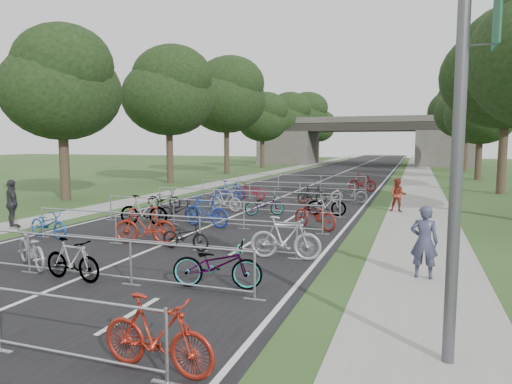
# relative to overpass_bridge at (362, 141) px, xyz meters

# --- Properties ---
(road) EXTENTS (11.00, 140.00, 0.01)m
(road) POSITION_rel_overpass_bridge_xyz_m (0.00, -15.00, -3.53)
(road) COLOR black
(road) RESTS_ON ground
(sidewalk_right) EXTENTS (3.00, 140.00, 0.01)m
(sidewalk_right) POSITION_rel_overpass_bridge_xyz_m (8.00, -15.00, -3.53)
(sidewalk_right) COLOR gray
(sidewalk_right) RESTS_ON ground
(sidewalk_left) EXTENTS (2.00, 140.00, 0.01)m
(sidewalk_left) POSITION_rel_overpass_bridge_xyz_m (-7.50, -15.00, -3.53)
(sidewalk_left) COLOR gray
(sidewalk_left) RESTS_ON ground
(lane_markings) EXTENTS (0.12, 140.00, 0.00)m
(lane_markings) POSITION_rel_overpass_bridge_xyz_m (0.00, -15.00, -3.53)
(lane_markings) COLOR silver
(lane_markings) RESTS_ON ground
(overpass_bridge) EXTENTS (31.00, 8.00, 7.05)m
(overpass_bridge) POSITION_rel_overpass_bridge_xyz_m (0.00, 0.00, 0.00)
(overpass_bridge) COLOR #46433F
(overpass_bridge) RESTS_ON ground
(lamppost) EXTENTS (0.61, 0.65, 8.21)m
(lamppost) POSITION_rel_overpass_bridge_xyz_m (8.33, -63.00, 0.75)
(lamppost) COLOR #4C4C51
(lamppost) RESTS_ON ground
(tree_left_0) EXTENTS (6.72, 6.72, 10.25)m
(tree_left_0) POSITION_rel_overpass_bridge_xyz_m (-11.39, -49.07, 2.96)
(tree_left_0) COLOR #33261C
(tree_left_0) RESTS_ON ground
(tree_left_1) EXTENTS (7.56, 7.56, 11.53)m
(tree_left_1) POSITION_rel_overpass_bridge_xyz_m (-11.39, -37.07, 3.77)
(tree_left_1) COLOR #33261C
(tree_left_1) RESTS_ON ground
(tree_right_1) EXTENTS (8.18, 8.18, 12.47)m
(tree_right_1) POSITION_rel_overpass_bridge_xyz_m (13.11, -37.07, 4.37)
(tree_right_1) COLOR #33261C
(tree_right_1) RESTS_ON ground
(tree_left_2) EXTENTS (8.40, 8.40, 12.81)m
(tree_left_2) POSITION_rel_overpass_bridge_xyz_m (-11.39, -25.07, 4.58)
(tree_left_2) COLOR #33261C
(tree_left_2) RESTS_ON ground
(tree_right_2) EXTENTS (6.16, 6.16, 9.39)m
(tree_right_2) POSITION_rel_overpass_bridge_xyz_m (13.11, -25.07, 2.41)
(tree_right_2) COLOR #33261C
(tree_right_2) RESTS_ON ground
(tree_left_3) EXTENTS (6.72, 6.72, 10.25)m
(tree_left_3) POSITION_rel_overpass_bridge_xyz_m (-11.39, -13.07, 2.96)
(tree_left_3) COLOR #33261C
(tree_left_3) RESTS_ON ground
(tree_right_3) EXTENTS (7.17, 7.17, 10.93)m
(tree_right_3) POSITION_rel_overpass_bridge_xyz_m (13.11, -13.07, 3.39)
(tree_right_3) COLOR #33261C
(tree_right_3) RESTS_ON ground
(tree_left_4) EXTENTS (7.56, 7.56, 11.53)m
(tree_left_4) POSITION_rel_overpass_bridge_xyz_m (-11.39, -1.07, 3.77)
(tree_left_4) COLOR #33261C
(tree_left_4) RESTS_ON ground
(tree_right_4) EXTENTS (8.18, 8.18, 12.47)m
(tree_right_4) POSITION_rel_overpass_bridge_xyz_m (13.11, -1.07, 4.37)
(tree_right_4) COLOR #33261C
(tree_right_4) RESTS_ON ground
(tree_left_5) EXTENTS (8.40, 8.40, 12.81)m
(tree_left_5) POSITION_rel_overpass_bridge_xyz_m (-11.39, 10.93, 4.58)
(tree_left_5) COLOR #33261C
(tree_left_5) RESTS_ON ground
(tree_right_5) EXTENTS (6.16, 6.16, 9.39)m
(tree_right_5) POSITION_rel_overpass_bridge_xyz_m (13.11, 10.93, 2.41)
(tree_right_5) COLOR #33261C
(tree_right_5) RESTS_ON ground
(tree_left_6) EXTENTS (6.72, 6.72, 10.25)m
(tree_left_6) POSITION_rel_overpass_bridge_xyz_m (-11.39, 22.93, 2.96)
(tree_left_6) COLOR #33261C
(tree_left_6) RESTS_ON ground
(tree_right_6) EXTENTS (7.17, 7.17, 10.93)m
(tree_right_6) POSITION_rel_overpass_bridge_xyz_m (13.11, 22.93, 3.39)
(tree_right_6) COLOR #33261C
(tree_right_6) RESTS_ON ground
(barrier_row_1) EXTENTS (9.70, 0.08, 1.10)m
(barrier_row_1) POSITION_rel_overpass_bridge_xyz_m (0.00, -61.40, -2.99)
(barrier_row_1) COLOR #A7AAAF
(barrier_row_1) RESTS_ON ground
(barrier_row_2) EXTENTS (9.70, 0.08, 1.10)m
(barrier_row_2) POSITION_rel_overpass_bridge_xyz_m (0.00, -57.80, -2.99)
(barrier_row_2) COLOR #A7AAAF
(barrier_row_2) RESTS_ON ground
(barrier_row_3) EXTENTS (9.70, 0.08, 1.10)m
(barrier_row_3) POSITION_rel_overpass_bridge_xyz_m (0.00, -54.00, -2.99)
(barrier_row_3) COLOR #A7AAAF
(barrier_row_3) RESTS_ON ground
(barrier_row_4) EXTENTS (9.70, 0.08, 1.10)m
(barrier_row_4) POSITION_rel_overpass_bridge_xyz_m (0.00, -50.00, -2.99)
(barrier_row_4) COLOR #A7AAAF
(barrier_row_4) RESTS_ON ground
(barrier_row_5) EXTENTS (9.70, 0.08, 1.10)m
(barrier_row_5) POSITION_rel_overpass_bridge_xyz_m (0.00, -45.00, -2.99)
(barrier_row_5) COLOR #A7AAAF
(barrier_row_5) RESTS_ON ground
(barrier_row_6) EXTENTS (9.70, 0.08, 1.10)m
(barrier_row_6) POSITION_rel_overpass_bridge_xyz_m (0.00, -39.00, -2.99)
(barrier_row_6) COLOR #A7AAAF
(barrier_row_6) RESTS_ON ground
(bike_3) EXTENTS (1.94, 0.68, 1.15)m
(bike_3) POSITION_rel_overpass_bridge_xyz_m (4.30, -64.76, -2.96)
(bike_3) COLOR maroon
(bike_3) RESTS_ON ground
(bike_5) EXTENTS (2.11, 1.58, 1.06)m
(bike_5) POSITION_rel_overpass_bridge_xyz_m (-1.88, -61.00, -3.00)
(bike_5) COLOR #95959C
(bike_5) RESTS_ON ground
(bike_6) EXTENTS (1.76, 0.66, 1.03)m
(bike_6) POSITION_rel_overpass_bridge_xyz_m (-0.01, -61.56, -3.02)
(bike_6) COLOR #A7AAAF
(bike_6) RESTS_ON ground
(bike_7) EXTENTS (2.20, 1.12, 1.10)m
(bike_7) POSITION_rel_overpass_bridge_xyz_m (3.53, -60.93, -2.98)
(bike_7) COLOR #A7AAAF
(bike_7) RESTS_ON ground
(bike_8) EXTENTS (2.01, 1.03, 1.01)m
(bike_8) POSITION_rel_overpass_bridge_xyz_m (-4.30, -57.84, -3.03)
(bike_8) COLOR #19488C
(bike_8) RESTS_ON ground
(bike_9) EXTENTS (2.14, 1.08, 1.24)m
(bike_9) POSITION_rel_overpass_bridge_xyz_m (-0.62, -57.49, -2.92)
(bike_9) COLOR maroon
(bike_9) RESTS_ON ground
(bike_10) EXTENTS (1.72, 0.73, 0.88)m
(bike_10) POSITION_rel_overpass_bridge_xyz_m (1.05, -57.82, -3.10)
(bike_10) COLOR black
(bike_10) RESTS_ON ground
(bike_11) EXTENTS (2.10, 0.76, 1.24)m
(bike_11) POSITION_rel_overpass_bridge_xyz_m (4.30, -57.92, -2.91)
(bike_11) COLOR #9F9FA7
(bike_11) RESTS_ON ground
(bike_12) EXTENTS (2.09, 0.85, 1.22)m
(bike_12) POSITION_rel_overpass_bridge_xyz_m (-2.54, -54.64, -2.92)
(bike_12) COLOR #A7AAAF
(bike_12) RESTS_ON ground
(bike_13) EXTENTS (1.79, 0.85, 0.90)m
(bike_13) POSITION_rel_overpass_bridge_xyz_m (-1.81, -53.09, -3.08)
(bike_13) COLOR black
(bike_13) RESTS_ON ground
(bike_14) EXTENTS (2.17, 0.98, 1.26)m
(bike_14) POSITION_rel_overpass_bridge_xyz_m (-0.02, -54.09, -2.90)
(bike_14) COLOR navy
(bike_14) RESTS_ON ground
(bike_15) EXTENTS (2.21, 1.73, 1.12)m
(bike_15) POSITION_rel_overpass_bridge_xyz_m (4.10, -53.10, -2.97)
(bike_15) COLOR maroon
(bike_15) RESTS_ON ground
(bike_16) EXTENTS (1.86, 0.78, 0.96)m
(bike_16) POSITION_rel_overpass_bridge_xyz_m (-4.30, -50.09, -3.06)
(bike_16) COLOR black
(bike_16) RESTS_ON ground
(bike_17) EXTENTS (1.81, 0.69, 1.06)m
(bike_17) POSITION_rel_overpass_bridge_xyz_m (-0.96, -50.01, -3.00)
(bike_17) COLOR #A2A1A8
(bike_17) RESTS_ON ground
(bike_18) EXTENTS (1.89, 1.42, 0.95)m
(bike_18) POSITION_rel_overpass_bridge_xyz_m (1.22, -50.52, -3.06)
(bike_18) COLOR #A7AAAF
(bike_18) RESTS_ON ground
(bike_19) EXTENTS (1.80, 0.60, 1.07)m
(bike_19) POSITION_rel_overpass_bridge_xyz_m (3.95, -49.75, -3.00)
(bike_19) COLOR #A7AAAF
(bike_19) RESTS_ON ground
(bike_20) EXTENTS (1.86, 0.88, 1.08)m
(bike_20) POSITION_rel_overpass_bridge_xyz_m (-2.58, -45.53, -3.00)
(bike_20) COLOR navy
(bike_20) RESTS_ON ground
(bike_21) EXTENTS (2.05, 1.16, 1.02)m
(bike_21) POSITION_rel_overpass_bridge_xyz_m (-1.40, -45.05, -3.02)
(bike_21) COLOR maroon
(bike_21) RESTS_ON ground
(bike_22) EXTENTS (1.68, 1.07, 0.98)m
(bike_22) POSITION_rel_overpass_bridge_xyz_m (2.45, -45.96, -3.04)
(bike_22) COLOR black
(bike_22) RESTS_ON ground
(bike_23) EXTENTS (2.08, 1.03, 1.05)m
(bike_23) POSITION_rel_overpass_bridge_xyz_m (4.30, -44.98, -3.01)
(bike_23) COLOR #A5A4AC
(bike_23) RESTS_ON ground
(bike_27) EXTENTS (2.10, 1.21, 1.22)m
(bike_27) POSITION_rel_overpass_bridge_xyz_m (4.30, -38.42, -2.93)
(bike_27) COLOR maroon
(bike_27) RESTS_ON ground
(pedestrian_a) EXTENTS (0.69, 0.47, 1.82)m
(pedestrian_a) POSITION_rel_overpass_bridge_xyz_m (7.99, -58.52, -2.63)
(pedestrian_a) COLOR #34354E
(pedestrian_a) RESTS_ON ground
(pedestrian_b) EXTENTS (0.83, 0.66, 1.63)m
(pedestrian_b) POSITION_rel_overpass_bridge_xyz_m (6.97, -47.44, -2.72)
(pedestrian_b) COLOR maroon
(pedestrian_b) RESTS_ON ground
(pedestrian_c) EXTENTS (1.20, 0.96, 1.91)m
(pedestrian_c) POSITION_rel_overpass_bridge_xyz_m (-7.05, -56.81, -2.58)
(pedestrian_c) COLOR #28282B
(pedestrian_c) RESTS_ON ground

